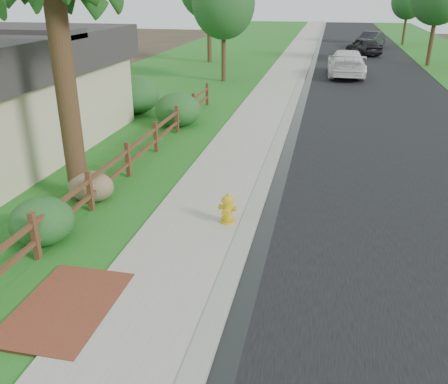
% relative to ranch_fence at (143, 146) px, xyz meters
% --- Properties ---
extents(ground, '(120.00, 120.00, 0.00)m').
position_rel_ranch_fence_xyz_m(ground, '(3.60, -6.40, -0.62)').
color(ground, '#362B1D').
extents(road, '(8.00, 90.00, 0.02)m').
position_rel_ranch_fence_xyz_m(road, '(8.20, 28.60, -0.61)').
color(road, black).
rests_on(road, ground).
extents(curb, '(0.40, 90.00, 0.12)m').
position_rel_ranch_fence_xyz_m(curb, '(4.00, 28.60, -0.56)').
color(curb, gray).
rests_on(curb, ground).
extents(wet_gutter, '(0.50, 90.00, 0.00)m').
position_rel_ranch_fence_xyz_m(wet_gutter, '(4.35, 28.60, -0.60)').
color(wet_gutter, black).
rests_on(wet_gutter, road).
extents(sidewalk, '(2.20, 90.00, 0.10)m').
position_rel_ranch_fence_xyz_m(sidewalk, '(2.70, 28.60, -0.57)').
color(sidewalk, gray).
rests_on(sidewalk, ground).
extents(grass_strip, '(1.60, 90.00, 0.06)m').
position_rel_ranch_fence_xyz_m(grass_strip, '(0.80, 28.60, -0.59)').
color(grass_strip, '#1A5B1A').
rests_on(grass_strip, ground).
extents(lawn_near, '(9.00, 90.00, 0.04)m').
position_rel_ranch_fence_xyz_m(lawn_near, '(-4.40, 28.60, -0.60)').
color(lawn_near, '#1A5B1A').
rests_on(lawn_near, ground).
extents(brick_patch, '(1.60, 2.40, 0.11)m').
position_rel_ranch_fence_xyz_m(brick_patch, '(1.40, -7.40, -0.56)').
color(brick_patch, brown).
rests_on(brick_patch, ground).
extents(ranch_fence, '(0.12, 16.92, 1.10)m').
position_rel_ranch_fence_xyz_m(ranch_fence, '(0.00, 0.00, 0.00)').
color(ranch_fence, '#432316').
rests_on(ranch_fence, ground).
extents(fire_hydrant, '(0.48, 0.39, 0.74)m').
position_rel_ranch_fence_xyz_m(fire_hydrant, '(3.50, -3.63, -0.18)').
color(fire_hydrant, gold).
rests_on(fire_hydrant, sidewalk).
extents(white_suv, '(2.38, 5.68, 1.64)m').
position_rel_ranch_fence_xyz_m(white_suv, '(6.64, 18.55, 0.22)').
color(white_suv, white).
rests_on(white_suv, road).
extents(dark_car_mid, '(3.18, 4.52, 1.43)m').
position_rel_ranch_fence_xyz_m(dark_car_mid, '(8.34, 29.85, 0.12)').
color(dark_car_mid, black).
rests_on(dark_car_mid, road).
extents(dark_car_far, '(3.17, 4.69, 1.46)m').
position_rel_ranch_fence_xyz_m(dark_car_far, '(9.24, 35.33, 0.13)').
color(dark_car_far, black).
rests_on(dark_car_far, road).
extents(boulder, '(1.47, 1.29, 0.82)m').
position_rel_ranch_fence_xyz_m(boulder, '(-0.30, -2.98, -0.21)').
color(boulder, brown).
rests_on(boulder, ground).
extents(shrub_a, '(1.80, 1.80, 1.04)m').
position_rel_ranch_fence_xyz_m(shrub_a, '(-0.30, -5.27, -0.10)').
color(shrub_a, '#194621').
rests_on(shrub_a, ground).
extents(shrub_c, '(2.30, 2.30, 1.35)m').
position_rel_ranch_fence_xyz_m(shrub_c, '(-0.30, 4.65, 0.06)').
color(shrub_c, '#194621').
rests_on(shrub_c, ground).
extents(shrub_d, '(2.42, 2.42, 1.64)m').
position_rel_ranch_fence_xyz_m(shrub_d, '(-2.90, 6.26, 0.20)').
color(shrub_d, '#194621').
rests_on(shrub_d, ground).
extents(tree_near_left, '(3.63, 3.63, 6.43)m').
position_rel_ranch_fence_xyz_m(tree_near_left, '(-0.62, 15.00, 3.80)').
color(tree_near_left, '#3D3019').
rests_on(tree_near_left, ground).
extents(tree_far_right, '(3.22, 3.22, 5.94)m').
position_rel_ranch_fence_xyz_m(tree_far_right, '(12.60, 38.58, 3.54)').
color(tree_far_right, '#3D3019').
rests_on(tree_far_right, ground).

